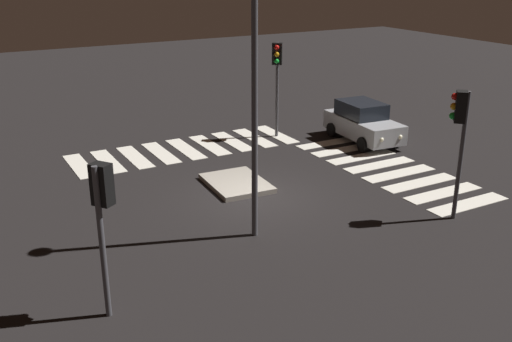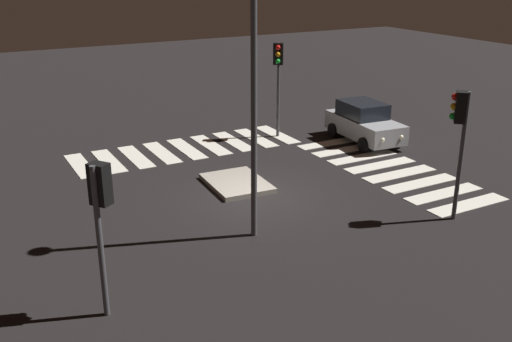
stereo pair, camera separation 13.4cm
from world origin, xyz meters
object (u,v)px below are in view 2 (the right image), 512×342
object	(u,v)px
traffic_island	(237,183)
car_silver	(364,123)
traffic_light_east	(278,67)
traffic_light_south	(460,124)
traffic_light_west	(101,202)
street_lamp	(254,44)

from	to	relation	value
traffic_island	car_silver	bearing A→B (deg)	-74.13
traffic_island	traffic_light_east	size ratio (longest dim) A/B	0.63
traffic_light_south	traffic_light_west	xyz separation A→B (m)	(-0.01, 11.00, -0.33)
car_silver	traffic_light_east	size ratio (longest dim) A/B	0.97
traffic_island	street_lamp	bearing A→B (deg)	160.35
traffic_light_east	traffic_island	bearing A→B (deg)	-7.74
car_silver	street_lamp	bearing A→B (deg)	-51.51
car_silver	traffic_light_south	bearing A→B (deg)	-15.36
traffic_light_south	street_lamp	distance (m)	6.88
traffic_island	traffic_light_south	distance (m)	8.10
car_silver	traffic_light_east	xyz separation A→B (m)	(2.45, 3.10, 2.42)
car_silver	traffic_island	bearing A→B (deg)	-69.70
street_lamp	traffic_light_east	bearing A→B (deg)	-34.55
car_silver	traffic_light_west	world-z (taller)	traffic_light_west
traffic_island	traffic_light_east	xyz separation A→B (m)	(4.61, -4.47, 3.22)
traffic_light_east	street_lamp	size ratio (longest dim) A/B	0.51
traffic_light_east	traffic_light_west	bearing A→B (deg)	-9.45
car_silver	traffic_light_west	xyz separation A→B (m)	(-8.02, 13.88, 1.93)
traffic_island	traffic_light_south	bearing A→B (deg)	-141.34
traffic_island	traffic_light_west	xyz separation A→B (m)	(-5.87, 6.32, 2.73)
traffic_light_south	street_lamp	size ratio (longest dim) A/B	0.49
traffic_island	traffic_light_east	bearing A→B (deg)	-44.12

